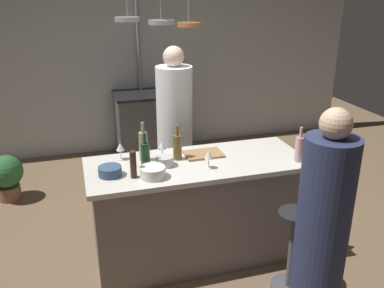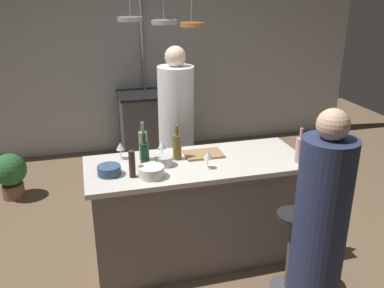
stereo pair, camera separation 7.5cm
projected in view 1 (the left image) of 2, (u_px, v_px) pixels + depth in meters
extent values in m
plane|color=brown|center=(197.00, 254.00, 3.68)|extent=(9.00, 9.00, 0.00)
cube|color=#B2B7BC|center=(137.00, 58.00, 5.77)|extent=(6.40, 0.16, 2.60)
cube|color=slate|center=(197.00, 212.00, 3.53)|extent=(1.72, 0.66, 0.86)
cube|color=beige|center=(197.00, 164.00, 3.37)|extent=(1.80, 0.72, 0.04)
cube|color=#47474C|center=(145.00, 126.00, 5.72)|extent=(0.76, 0.60, 0.86)
cube|color=black|center=(144.00, 94.00, 5.56)|extent=(0.80, 0.64, 0.03)
cylinder|color=white|center=(175.00, 140.00, 4.25)|extent=(0.36, 0.36, 1.52)
sphere|color=beige|center=(174.00, 57.00, 3.95)|extent=(0.21, 0.21, 0.21)
cylinder|color=#4C4C51|center=(288.00, 286.00, 3.27)|extent=(0.28, 0.28, 0.02)
cylinder|color=#4C4C51|center=(292.00, 252.00, 3.16)|extent=(0.06, 0.06, 0.62)
cylinder|color=black|center=(296.00, 215.00, 3.04)|extent=(0.26, 0.26, 0.04)
cylinder|color=#262D4C|center=(321.00, 240.00, 2.66)|extent=(0.34, 0.34, 1.41)
sphere|color=#D8AD8C|center=(336.00, 124.00, 2.37)|extent=(0.19, 0.19, 0.19)
cylinder|color=gray|center=(140.00, 76.00, 5.72)|extent=(0.04, 0.04, 2.15)
cylinder|color=gray|center=(127.00, 19.00, 4.26)|extent=(0.26, 0.26, 0.04)
cylinder|color=gray|center=(127.00, 8.00, 4.19)|extent=(0.01, 0.01, 0.23)
cylinder|color=gray|center=(161.00, 22.00, 4.32)|extent=(0.27, 0.27, 0.04)
cylinder|color=gray|center=(161.00, 9.00, 4.29)|extent=(0.01, 0.01, 0.26)
cylinder|color=#B26638|center=(189.00, 25.00, 4.40)|extent=(0.26, 0.26, 0.04)
cylinder|color=gray|center=(188.00, 10.00, 4.38)|extent=(0.01, 0.01, 0.29)
cylinder|color=brown|center=(10.00, 192.00, 4.61)|extent=(0.24, 0.24, 0.16)
sphere|color=#2D6633|center=(6.00, 171.00, 4.52)|extent=(0.36, 0.36, 0.36)
cube|color=#997047|center=(204.00, 154.00, 3.49)|extent=(0.32, 0.22, 0.02)
cylinder|color=#382319|center=(133.00, 165.00, 3.05)|extent=(0.05, 0.05, 0.21)
cylinder|color=#193D23|center=(145.00, 156.00, 3.21)|extent=(0.07, 0.07, 0.20)
cylinder|color=#193D23|center=(145.00, 138.00, 3.16)|extent=(0.03, 0.03, 0.08)
cylinder|color=#B78C8E|center=(300.00, 149.00, 3.34)|extent=(0.07, 0.07, 0.21)
cylinder|color=#B78C8E|center=(301.00, 132.00, 3.28)|extent=(0.03, 0.03, 0.08)
cylinder|color=gray|center=(143.00, 146.00, 3.35)|extent=(0.07, 0.07, 0.24)
cylinder|color=gray|center=(143.00, 127.00, 3.29)|extent=(0.03, 0.03, 0.08)
cylinder|color=brown|center=(177.00, 147.00, 3.37)|extent=(0.07, 0.07, 0.21)
cylinder|color=brown|center=(177.00, 130.00, 3.32)|extent=(0.03, 0.03, 0.08)
cylinder|color=silver|center=(208.00, 168.00, 3.24)|extent=(0.06, 0.06, 0.01)
cylinder|color=silver|center=(209.00, 163.00, 3.23)|extent=(0.01, 0.01, 0.07)
cone|color=silver|center=(209.00, 155.00, 3.20)|extent=(0.07, 0.07, 0.06)
cylinder|color=silver|center=(162.00, 157.00, 3.44)|extent=(0.06, 0.06, 0.01)
cylinder|color=silver|center=(162.00, 153.00, 3.42)|extent=(0.01, 0.01, 0.07)
cone|color=silver|center=(162.00, 145.00, 3.40)|extent=(0.07, 0.07, 0.06)
cylinder|color=silver|center=(121.00, 159.00, 3.41)|extent=(0.06, 0.06, 0.01)
cylinder|color=silver|center=(121.00, 154.00, 3.39)|extent=(0.01, 0.01, 0.07)
cone|color=silver|center=(120.00, 147.00, 3.37)|extent=(0.07, 0.07, 0.06)
cylinder|color=#B7B7BC|center=(165.00, 161.00, 3.27)|extent=(0.14, 0.14, 0.08)
cylinder|color=#334C6B|center=(110.00, 171.00, 3.10)|extent=(0.18, 0.18, 0.07)
cylinder|color=silver|center=(153.00, 172.00, 3.07)|extent=(0.19, 0.19, 0.08)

